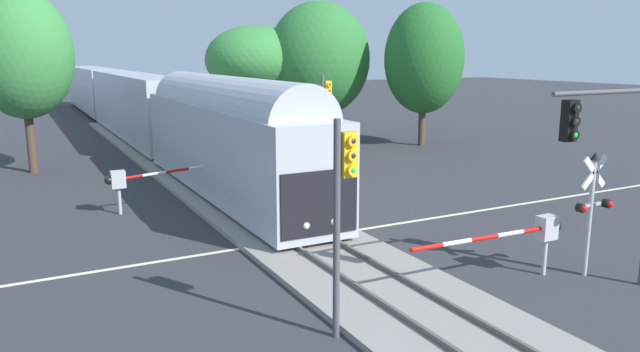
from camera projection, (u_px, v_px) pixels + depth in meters
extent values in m
plane|color=#333338|center=(298.00, 239.00, 20.85)|extent=(220.00, 220.00, 0.00)
cube|color=beige|center=(298.00, 239.00, 20.85)|extent=(44.00, 0.20, 0.01)
cube|color=gray|center=(298.00, 237.00, 20.83)|extent=(4.40, 80.00, 0.18)
cube|color=#56514C|center=(279.00, 236.00, 20.47)|extent=(0.10, 80.00, 0.14)
cube|color=#56514C|center=(316.00, 230.00, 21.13)|extent=(0.10, 80.00, 0.14)
cube|color=#B2B7C1|center=(228.00, 148.00, 26.66)|extent=(3.00, 17.68, 3.90)
cube|color=black|center=(320.00, 203.00, 19.09)|extent=(2.76, 0.08, 2.15)
cylinder|color=#B2B7C1|center=(227.00, 107.00, 26.29)|extent=(2.76, 15.91, 2.76)
sphere|color=#F4F2CC|center=(306.00, 226.00, 19.00)|extent=(0.24, 0.24, 0.24)
sphere|color=#F4F2CC|center=(333.00, 222.00, 19.45)|extent=(0.24, 0.24, 0.24)
cube|color=#B7BCC6|center=(136.00, 105.00, 45.09)|extent=(3.00, 23.21, 4.60)
cube|color=black|center=(156.00, 100.00, 45.72)|extent=(0.04, 20.89, 0.90)
cube|color=gold|center=(157.00, 119.00, 46.02)|extent=(0.04, 21.36, 0.36)
cube|color=#B7BCC6|center=(94.00, 89.00, 66.00)|extent=(3.00, 23.21, 4.60)
cube|color=black|center=(108.00, 86.00, 66.63)|extent=(0.04, 20.89, 0.90)
cube|color=gold|center=(109.00, 99.00, 66.93)|extent=(0.04, 21.36, 0.36)
cylinder|color=#B7B7BC|center=(544.00, 257.00, 17.43)|extent=(0.14, 0.14, 1.10)
cube|color=#B7B7BC|center=(547.00, 227.00, 17.25)|extent=(0.56, 0.40, 0.70)
sphere|color=black|center=(555.00, 226.00, 17.41)|extent=(0.36, 0.36, 0.36)
cylinder|color=red|center=(535.00, 229.00, 17.03)|extent=(0.97, 0.12, 0.14)
cylinder|color=white|center=(510.00, 234.00, 16.58)|extent=(0.97, 0.12, 0.14)
cylinder|color=red|center=(484.00, 238.00, 16.14)|extent=(0.97, 0.12, 0.14)
cylinder|color=white|center=(457.00, 242.00, 15.70)|extent=(0.97, 0.12, 0.14)
cylinder|color=red|center=(427.00, 247.00, 15.26)|extent=(0.97, 0.12, 0.14)
sphere|color=red|center=(412.00, 250.00, 15.03)|extent=(0.14, 0.14, 0.14)
cylinder|color=#B2B2B7|center=(589.00, 219.00, 17.15)|extent=(0.14, 0.14, 3.45)
cube|color=white|center=(594.00, 172.00, 16.86)|extent=(0.98, 0.05, 0.98)
cube|color=white|center=(594.00, 172.00, 16.86)|extent=(0.98, 0.05, 0.98)
cube|color=#B2B2B7|center=(591.00, 205.00, 17.07)|extent=(1.10, 0.08, 0.08)
cylinder|color=black|center=(581.00, 208.00, 16.73)|extent=(0.26, 0.18, 0.26)
cylinder|color=black|center=(606.00, 203.00, 17.23)|extent=(0.26, 0.18, 0.26)
sphere|color=red|center=(584.00, 209.00, 16.65)|extent=(0.20, 0.20, 0.20)
sphere|color=red|center=(609.00, 204.00, 17.15)|extent=(0.20, 0.20, 0.20)
cone|color=black|center=(595.00, 156.00, 16.78)|extent=(0.28, 0.28, 0.22)
cylinder|color=#B7B7BC|center=(120.00, 201.00, 24.05)|extent=(0.14, 0.14, 1.10)
cube|color=#B7B7BC|center=(118.00, 179.00, 23.87)|extent=(0.56, 0.40, 0.70)
sphere|color=black|center=(109.00, 180.00, 23.71)|extent=(0.36, 0.36, 0.36)
cylinder|color=red|center=(130.00, 177.00, 24.08)|extent=(0.97, 0.12, 0.18)
cylinder|color=white|center=(154.00, 174.00, 24.51)|extent=(0.97, 0.12, 0.18)
cylinder|color=red|center=(177.00, 170.00, 24.94)|extent=(0.97, 0.12, 0.18)
cylinder|color=white|center=(200.00, 167.00, 25.36)|extent=(0.97, 0.12, 0.18)
cylinder|color=red|center=(221.00, 164.00, 25.79)|extent=(0.97, 0.12, 0.18)
sphere|color=red|center=(232.00, 162.00, 26.01)|extent=(0.14, 0.14, 0.14)
cylinder|color=#4C4C51|center=(337.00, 232.00, 13.17)|extent=(0.16, 0.16, 5.06)
cube|color=gold|center=(348.00, 154.00, 12.95)|extent=(0.34, 0.26, 1.00)
sphere|color=#262626|center=(352.00, 141.00, 12.76)|extent=(0.20, 0.20, 0.20)
cylinder|color=gold|center=(353.00, 141.00, 12.73)|extent=(0.24, 0.10, 0.24)
sphere|color=#262626|center=(352.00, 155.00, 12.82)|extent=(0.20, 0.20, 0.20)
cylinder|color=gold|center=(352.00, 156.00, 12.80)|extent=(0.24, 0.10, 0.24)
sphere|color=green|center=(352.00, 170.00, 12.89)|extent=(0.20, 0.20, 0.20)
cylinder|color=gold|center=(352.00, 170.00, 12.86)|extent=(0.24, 0.10, 0.24)
cylinder|color=#4C4C51|center=(323.00, 128.00, 30.50)|extent=(0.16, 0.16, 5.37)
cube|color=gold|center=(328.00, 91.00, 30.25)|extent=(0.34, 0.26, 1.00)
sphere|color=#262626|center=(329.00, 84.00, 30.05)|extent=(0.20, 0.20, 0.20)
cylinder|color=gold|center=(329.00, 85.00, 30.03)|extent=(0.24, 0.10, 0.24)
sphere|color=#262626|center=(329.00, 91.00, 30.12)|extent=(0.20, 0.20, 0.20)
cylinder|color=gold|center=(329.00, 91.00, 30.09)|extent=(0.24, 0.10, 0.24)
sphere|color=green|center=(329.00, 97.00, 30.18)|extent=(0.20, 0.20, 0.20)
cylinder|color=gold|center=(329.00, 97.00, 30.16)|extent=(0.24, 0.10, 0.24)
cylinder|color=#4C4C51|center=(612.00, 92.00, 14.73)|extent=(4.12, 0.12, 0.12)
cube|color=black|center=(569.00, 121.00, 14.20)|extent=(0.34, 0.26, 1.00)
sphere|color=#262626|center=(576.00, 108.00, 14.01)|extent=(0.20, 0.20, 0.20)
cylinder|color=black|center=(577.00, 108.00, 13.98)|extent=(0.24, 0.10, 0.24)
sphere|color=#262626|center=(574.00, 121.00, 14.07)|extent=(0.20, 0.20, 0.20)
cylinder|color=black|center=(576.00, 121.00, 14.05)|extent=(0.24, 0.10, 0.24)
sphere|color=green|center=(573.00, 135.00, 14.14)|extent=(0.20, 0.20, 0.20)
cylinder|color=black|center=(574.00, 135.00, 14.11)|extent=(0.24, 0.10, 0.24)
cylinder|color=brown|center=(257.00, 113.00, 44.66)|extent=(0.63, 0.63, 4.06)
ellipsoid|color=#38843D|center=(256.00, 60.00, 43.87)|extent=(7.44, 7.44, 5.09)
cylinder|color=#4C3828|center=(319.00, 121.00, 44.65)|extent=(0.53, 0.53, 2.90)
ellipsoid|color=#2D7533|center=(319.00, 59.00, 43.72)|extent=(7.57, 7.57, 8.37)
cylinder|color=#4C3828|center=(422.00, 123.00, 42.06)|extent=(0.49, 0.49, 3.24)
ellipsoid|color=#236628|center=(424.00, 59.00, 41.15)|extent=(5.53, 5.53, 7.62)
cylinder|color=#4C3828|center=(31.00, 138.00, 32.27)|extent=(0.45, 0.45, 3.82)
ellipsoid|color=#38843D|center=(22.00, 54.00, 31.37)|extent=(5.21, 5.21, 6.85)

